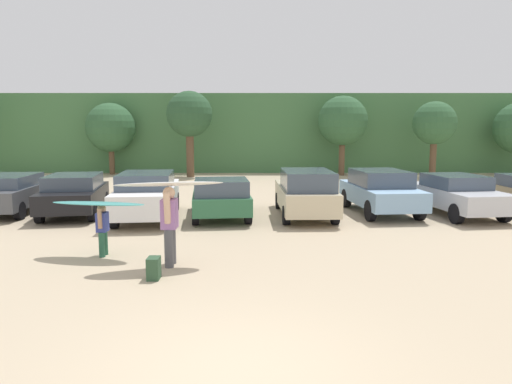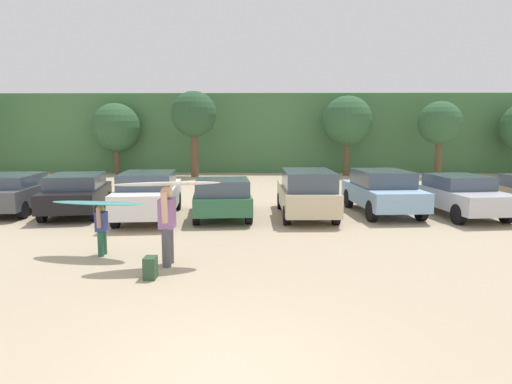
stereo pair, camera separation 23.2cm
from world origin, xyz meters
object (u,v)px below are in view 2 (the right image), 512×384
Objects in this scene: parked_car_silver at (459,194)px; backpack_dropped at (150,268)px; parked_car_sky_blue at (382,191)px; person_adult at (167,221)px; parked_car_black at (77,193)px; parked_car_white at (149,194)px; parked_car_dark_gray at (13,192)px; parked_car_forest_green at (222,197)px; surfboard_white at (167,184)px; person_child at (102,226)px; parked_car_champagne at (306,193)px; surfboard_teal at (97,203)px.

parked_car_silver reaches higher than backpack_dropped.
parked_car_sky_blue is 9.09m from person_adult.
parked_car_silver is (13.38, 0.02, -0.02)m from parked_car_black.
parked_car_dark_gray is at bearing 72.63° from parked_car_white.
parked_car_forest_green is at bearing -93.59° from parked_car_white.
parked_car_black is 7.66m from surfboard_white.
parked_car_forest_green is 3.31× the size of person_child.
person_adult is at bearing 146.44° from parked_car_champagne.
surfboard_teal is at bearing 131.33° from parked_car_champagne.
parked_car_white is 1.09× the size of parked_car_silver.
person_child is (-1.74, 0.78, -0.29)m from person_adult.
surfboard_teal is (-8.16, -5.76, 0.45)m from parked_car_sky_blue.
parked_car_silver is 10.87m from surfboard_white.
parked_car_sky_blue reaches higher than parked_car_black.
backpack_dropped is (-0.18, -0.97, -1.60)m from surfboard_white.
surfboard_white is (0.02, -0.00, 0.83)m from person_adult.
parked_car_champagne is at bearing 85.97° from parked_car_silver.
parked_car_champagne is 7.77m from backpack_dropped.
parked_car_white is 4.76m from surfboard_teal.
parked_car_white is 1.12× the size of parked_car_sky_blue.
parked_car_dark_gray is 1.79× the size of surfboard_white.
parked_car_sky_blue is 10.00m from surfboard_teal.
person_adult is 1.25m from backpack_dropped.
parked_car_champagne is 2.84m from parked_car_sky_blue.
parked_car_white is at bearing 85.86° from parked_car_silver.
parked_car_champagne reaches higher than surfboard_teal.
parked_car_champagne reaches higher than parked_car_sky_blue.
parked_car_champagne is (10.56, -0.75, 0.09)m from parked_car_dark_gray.
backpack_dropped is at bearing -171.96° from parked_car_white.
person_adult reaches higher than parked_car_white.
parked_car_champagne is (5.34, 0.32, 0.02)m from parked_car_white.
parked_car_sky_blue is at bearing 74.42° from parked_car_silver.
person_child is (2.72, -5.34, -0.06)m from parked_car_black.
surfboard_teal is at bearing 133.99° from backpack_dropped.
backpack_dropped is at bearing 149.19° from parked_car_champagne.
parked_car_silver is at bearing -99.47° from parked_car_black.
parked_car_dark_gray is at bearing -47.27° from person_child.
surfboard_white is at bearing 116.91° from parked_car_silver.
parked_car_forest_green is 5.38m from person_child.
parked_car_white is at bearing -80.09° from surfboard_teal.
parked_car_silver is (5.33, 0.34, -0.10)m from parked_car_champagne.
parked_car_forest_green is at bearing -106.87° from surfboard_teal.
parked_car_white reaches higher than backpack_dropped.
person_adult is at bearing 156.47° from person_child.
surfboard_teal is (2.65, -5.38, 0.51)m from parked_car_black.
surfboard_white reaches higher than person_child.
parked_car_sky_blue is at bearing -144.20° from person_child.
parked_car_sky_blue is (8.10, 1.02, -0.00)m from parked_car_white.
surfboard_teal is (5.16, -5.81, 0.52)m from parked_car_dark_gray.
parked_car_dark_gray is 7.79m from surfboard_teal.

